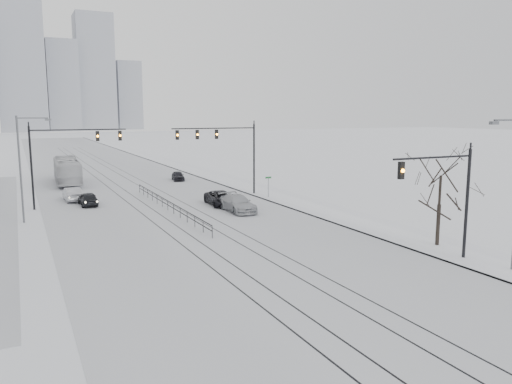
# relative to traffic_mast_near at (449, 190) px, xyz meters

# --- Properties ---
(ground) EXTENTS (500.00, 500.00, 0.00)m
(ground) POSITION_rel_traffic_mast_near_xyz_m (-10.79, -6.00, -4.56)
(ground) COLOR white
(ground) RESTS_ON ground
(road) EXTENTS (22.00, 260.00, 0.02)m
(road) POSITION_rel_traffic_mast_near_xyz_m (-10.79, 54.00, -4.55)
(road) COLOR silver
(road) RESTS_ON ground
(sidewalk_east) EXTENTS (5.00, 260.00, 0.16)m
(sidewalk_east) POSITION_rel_traffic_mast_near_xyz_m (2.71, 54.00, -4.48)
(sidewalk_east) COLOR white
(sidewalk_east) RESTS_ON ground
(curb) EXTENTS (0.10, 260.00, 0.12)m
(curb) POSITION_rel_traffic_mast_near_xyz_m (0.26, 54.00, -4.50)
(curb) COLOR gray
(curb) RESTS_ON ground
(tram_rails) EXTENTS (5.30, 180.00, 0.01)m
(tram_rails) POSITION_rel_traffic_mast_near_xyz_m (-10.79, 34.00, -4.54)
(tram_rails) COLOR black
(tram_rails) RESTS_ON ground
(skyline) EXTENTS (96.00, 48.00, 72.00)m
(skyline) POSITION_rel_traffic_mast_near_xyz_m (-5.77, 267.63, 26.08)
(skyline) COLOR #9498A3
(skyline) RESTS_ON ground
(traffic_mast_near) EXTENTS (6.10, 0.37, 7.00)m
(traffic_mast_near) POSITION_rel_traffic_mast_near_xyz_m (0.00, 0.00, 0.00)
(traffic_mast_near) COLOR black
(traffic_mast_near) RESTS_ON ground
(traffic_mast_ne) EXTENTS (9.60, 0.37, 8.00)m
(traffic_mast_ne) POSITION_rel_traffic_mast_near_xyz_m (-2.64, 29.00, 1.20)
(traffic_mast_ne) COLOR black
(traffic_mast_ne) RESTS_ON ground
(traffic_mast_nw) EXTENTS (9.10, 0.37, 8.00)m
(traffic_mast_nw) POSITION_rel_traffic_mast_near_xyz_m (-19.31, 30.00, 1.01)
(traffic_mast_nw) COLOR black
(traffic_mast_nw) RESTS_ON ground
(street_light_west) EXTENTS (2.73, 0.25, 9.00)m
(street_light_west) POSITION_rel_traffic_mast_near_xyz_m (-22.99, 24.00, 0.65)
(street_light_west) COLOR #595B60
(street_light_west) RESTS_ON ground
(bare_tree) EXTENTS (4.40, 4.40, 6.10)m
(bare_tree) POSITION_rel_traffic_mast_near_xyz_m (2.41, 3.00, -0.07)
(bare_tree) COLOR black
(bare_tree) RESTS_ON ground
(median_fence) EXTENTS (0.06, 24.00, 1.00)m
(median_fence) POSITION_rel_traffic_mast_near_xyz_m (-10.79, 24.00, -4.04)
(median_fence) COLOR black
(median_fence) RESTS_ON ground
(street_sign) EXTENTS (0.70, 0.06, 2.40)m
(street_sign) POSITION_rel_traffic_mast_near_xyz_m (1.01, 26.00, -2.96)
(street_sign) COLOR #595B60
(street_sign) RESTS_ON ground
(sedan_sb_inner) EXTENTS (1.68, 4.04, 1.37)m
(sedan_sb_inner) POSITION_rel_traffic_mast_near_xyz_m (-17.30, 29.98, -3.88)
(sedan_sb_inner) COLOR black
(sedan_sb_inner) RESTS_ON ground
(sedan_sb_outer) EXTENTS (1.71, 4.48, 1.46)m
(sedan_sb_outer) POSITION_rel_traffic_mast_near_xyz_m (-18.46, 33.56, -3.83)
(sedan_sb_outer) COLOR #B3B4BB
(sedan_sb_outer) RESTS_ON ground
(sedan_nb_front) EXTENTS (2.68, 5.24, 1.42)m
(sedan_nb_front) POSITION_rel_traffic_mast_near_xyz_m (-5.18, 24.43, -3.85)
(sedan_nb_front) COLOR black
(sedan_nb_front) RESTS_ON ground
(sedan_nb_right) EXTENTS (2.19, 5.37, 1.56)m
(sedan_nb_right) POSITION_rel_traffic_mast_near_xyz_m (-5.00, 20.59, -3.78)
(sedan_nb_right) COLOR #A7AAAF
(sedan_nb_right) RESTS_ON ground
(sedan_nb_far) EXTENTS (2.12, 3.95, 1.28)m
(sedan_nb_far) POSITION_rel_traffic_mast_near_xyz_m (-3.54, 44.64, -3.92)
(sedan_nb_far) COLOR black
(sedan_nb_far) RESTS_ON ground
(box_truck) EXTENTS (3.32, 12.45, 3.44)m
(box_truck) POSITION_rel_traffic_mast_near_xyz_m (-17.65, 47.70, -2.84)
(box_truck) COLOR silver
(box_truck) RESTS_ON ground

